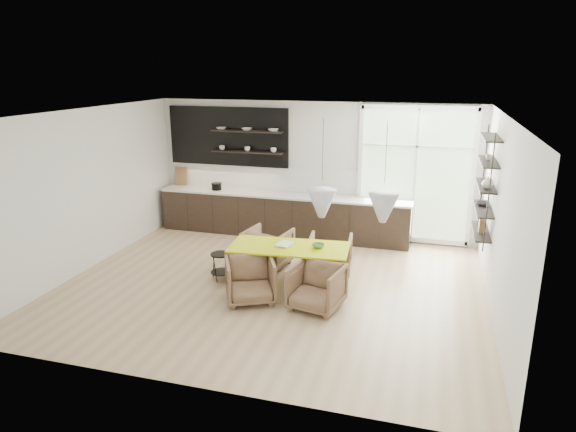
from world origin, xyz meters
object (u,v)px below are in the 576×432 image
at_px(armchair_back_right, 330,255).
at_px(armchair_front_left, 250,280).
at_px(armchair_back_left, 268,248).
at_px(armchair_front_right, 316,287).
at_px(wire_stool, 221,263).
at_px(dining_table, 289,249).

relative_size(armchair_back_right, armchair_front_left, 1.00).
height_order(armchair_back_left, armchair_front_right, armchair_back_left).
bearing_deg(wire_stool, armchair_back_right, 23.59).
height_order(armchair_back_left, armchair_front_left, armchair_back_left).
bearing_deg(armchair_front_right, dining_table, 144.42).
xyz_separation_m(armchair_back_left, wire_stool, (-0.60, -0.80, -0.06)).
bearing_deg(armchair_front_left, dining_table, 31.63).
bearing_deg(armchair_front_right, armchair_back_right, 104.52).
distance_m(armchair_front_left, wire_stool, 1.04).
bearing_deg(armchair_front_right, wire_stool, 172.37).
relative_size(armchair_back_left, armchair_front_right, 1.04).
height_order(armchair_back_right, wire_stool, armchair_back_right).
height_order(dining_table, armchair_front_right, dining_table).
distance_m(dining_table, armchair_back_left, 1.04).
distance_m(armchair_back_left, wire_stool, 1.00).
xyz_separation_m(armchair_front_right, wire_stool, (-1.86, 0.64, -0.04)).
height_order(armchair_back_left, armchair_back_right, armchair_back_left).
bearing_deg(armchair_back_left, armchair_back_right, -171.49).
bearing_deg(armchair_back_left, armchair_front_right, 140.68).
relative_size(dining_table, armchair_back_right, 2.64).
xyz_separation_m(armchair_front_left, wire_stool, (-0.79, 0.67, -0.05)).
distance_m(armchair_back_left, armchair_front_right, 1.91).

